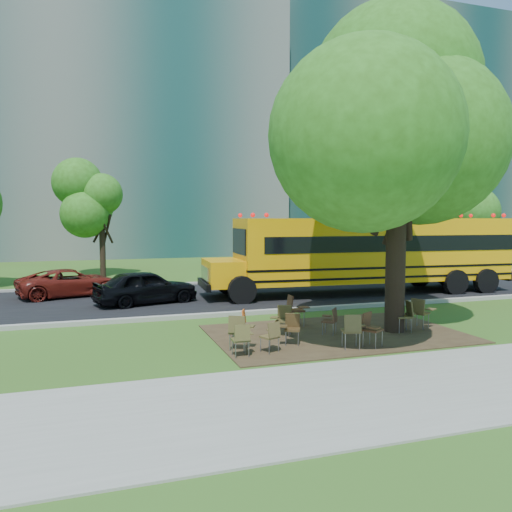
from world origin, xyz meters
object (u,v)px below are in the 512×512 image
object	(u,v)px
main_tree	(399,116)
black_car	(146,287)
chair_4	(353,328)
chair_2	(272,334)
chair_10	(295,307)
chair_8	(240,320)
bg_car_red	(71,283)
chair_5	(370,326)
chair_1	(239,329)
chair_12	(402,313)
chair_9	(283,317)
chair_3	(291,326)
chair_6	(405,313)
school_bus	(371,250)
chair_11	(331,318)
chair_7	(420,310)
chair_0	(242,337)

from	to	relation	value
main_tree	black_car	xyz separation A→B (m)	(-6.32, 7.00, -5.48)
chair_4	chair_2	bearing A→B (deg)	-173.44
chair_4	chair_10	size ratio (longest dim) A/B	0.95
chair_8	bg_car_red	xyz separation A→B (m)	(-4.72, 9.06, 0.11)
chair_5	chair_8	world-z (taller)	chair_5
chair_1	chair_5	xyz separation A→B (m)	(3.26, -0.72, -0.01)
chair_12	chair_2	bearing A→B (deg)	-63.58
black_car	main_tree	bearing A→B (deg)	-153.78
chair_9	chair_10	xyz separation A→B (m)	(0.77, 1.01, 0.06)
chair_3	bg_car_red	world-z (taller)	bg_car_red
chair_3	chair_6	bearing A→B (deg)	-149.88
chair_5	black_car	distance (m)	9.56
chair_3	chair_10	size ratio (longest dim) A/B	0.85
main_tree	chair_8	size ratio (longest dim) A/B	12.54
chair_3	chair_5	size ratio (longest dim) A/B	0.92
school_bus	chair_2	xyz separation A→B (m)	(-7.45, -7.83, -1.41)
chair_2	chair_4	distance (m)	2.05
chair_3	bg_car_red	size ratio (longest dim) A/B	0.19
chair_5	chair_4	bearing A→B (deg)	-23.57
chair_2	black_car	world-z (taller)	black_car
chair_1	chair_11	world-z (taller)	chair_1
chair_9	black_car	xyz separation A→B (m)	(-3.10, 6.45, 0.13)
chair_5	chair_12	size ratio (longest dim) A/B	1.10
main_tree	chair_11	bearing A→B (deg)	173.00
chair_12	chair_8	bearing A→B (deg)	-85.77
chair_10	black_car	distance (m)	6.67
chair_4	chair_3	bearing A→B (deg)	160.06
main_tree	bg_car_red	xyz separation A→B (m)	(-9.12, 9.84, -5.55)
chair_11	black_car	size ratio (longest dim) A/B	0.20
main_tree	chair_9	bearing A→B (deg)	170.39
chair_1	chair_7	bearing A→B (deg)	36.76
chair_3	chair_12	world-z (taller)	chair_3
chair_0	chair_9	xyz separation A→B (m)	(1.70, 1.71, 0.03)
chair_1	black_car	size ratio (longest dim) A/B	0.23
chair_4	chair_1	bearing A→B (deg)	179.65
chair_4	chair_9	bearing A→B (deg)	136.24
bg_car_red	school_bus	bearing A→B (deg)	-120.34
chair_6	chair_10	world-z (taller)	chair_10
school_bus	chair_0	size ratio (longest dim) A/B	16.62
chair_8	main_tree	bearing A→B (deg)	-75.79
chair_1	chair_2	distance (m)	0.83
chair_9	chair_0	bearing A→B (deg)	74.15
chair_7	black_car	distance (m)	10.03
main_tree	chair_1	world-z (taller)	main_tree
chair_6	chair_10	distance (m)	3.19
chair_2	black_car	size ratio (longest dim) A/B	0.20
chair_3	chair_11	xyz separation A→B (m)	(1.48, 0.67, -0.03)
chair_11	school_bus	bearing A→B (deg)	2.94
school_bus	chair_7	distance (m)	7.23
main_tree	chair_7	size ratio (longest dim) A/B	10.61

